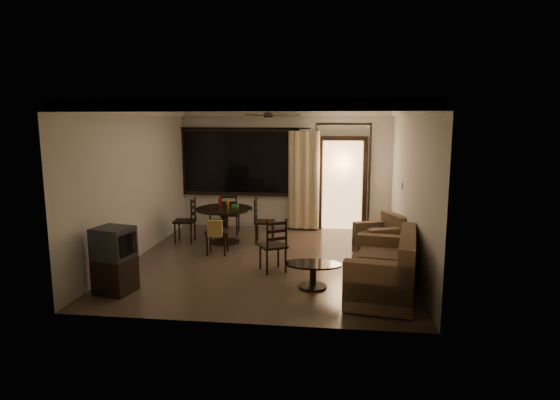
# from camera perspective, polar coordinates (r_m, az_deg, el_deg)

# --- Properties ---
(ground) EXTENTS (5.50, 5.50, 0.00)m
(ground) POSITION_cam_1_polar(r_m,az_deg,el_deg) (8.73, -1.37, -7.36)
(ground) COLOR #7F6651
(ground) RESTS_ON ground
(room_shell) EXTENTS (5.50, 6.70, 5.50)m
(room_shell) POSITION_cam_1_polar(r_m,az_deg,el_deg) (10.07, 3.41, 5.52)
(room_shell) COLOR beige
(room_shell) RESTS_ON ground
(dining_table) EXTENTS (1.18, 1.18, 0.96)m
(dining_table) POSITION_cam_1_polar(r_m,az_deg,el_deg) (9.92, -6.79, -1.87)
(dining_table) COLOR black
(dining_table) RESTS_ON ground
(dining_chair_west) EXTENTS (0.45, 0.45, 0.95)m
(dining_chair_west) POSITION_cam_1_polar(r_m,az_deg,el_deg) (10.15, -11.44, -3.47)
(dining_chair_west) COLOR black
(dining_chair_west) RESTS_ON ground
(dining_chair_east) EXTENTS (0.45, 0.45, 0.95)m
(dining_chair_east) POSITION_cam_1_polar(r_m,az_deg,el_deg) (9.88, -1.96, -3.64)
(dining_chair_east) COLOR black
(dining_chair_east) RESTS_ON ground
(dining_chair_south) EXTENTS (0.45, 0.50, 0.95)m
(dining_chair_south) POSITION_cam_1_polar(r_m,az_deg,el_deg) (9.16, -7.65, -4.65)
(dining_chair_south) COLOR black
(dining_chair_south) RESTS_ON ground
(dining_chair_north) EXTENTS (0.45, 0.45, 0.95)m
(dining_chair_north) POSITION_cam_1_polar(r_m,az_deg,el_deg) (10.74, -6.08, -2.61)
(dining_chair_north) COLOR black
(dining_chair_north) RESTS_ON ground
(tv_cabinet) EXTENTS (0.62, 0.58, 1.00)m
(tv_cabinet) POSITION_cam_1_polar(r_m,az_deg,el_deg) (7.44, -19.53, -6.91)
(tv_cabinet) COLOR black
(tv_cabinet) RESTS_ON ground
(sofa) EXTENTS (1.18, 1.85, 0.92)m
(sofa) POSITION_cam_1_polar(r_m,az_deg,el_deg) (7.12, 12.86, -8.47)
(sofa) COLOR #4B2E23
(sofa) RESTS_ON ground
(armchair) EXTENTS (1.02, 1.02, 0.79)m
(armchair) POSITION_cam_1_polar(r_m,az_deg,el_deg) (9.10, 12.33, -4.75)
(armchair) COLOR #4B2E23
(armchair) RESTS_ON ground
(coffee_table) EXTENTS (0.88, 0.53, 0.39)m
(coffee_table) POSITION_cam_1_polar(r_m,az_deg,el_deg) (7.31, 4.03, -8.67)
(coffee_table) COLOR black
(coffee_table) RESTS_ON ground
(side_chair) EXTENTS (0.57, 0.57, 0.94)m
(side_chair) POSITION_cam_1_polar(r_m,az_deg,el_deg) (8.05, -0.85, -6.76)
(side_chair) COLOR black
(side_chair) RESTS_ON ground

